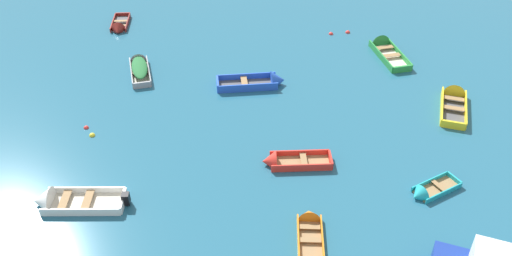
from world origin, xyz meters
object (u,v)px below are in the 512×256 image
Objects in this scene: rowboat_maroon_far_left at (119,28)px; mooring_buoy_midfield at (348,33)px; rowboat_red_distant_center at (283,161)px; rowboat_grey_midfield_right at (139,66)px; rowboat_orange_near_left at (310,226)px; mooring_buoy_outer_edge at (92,136)px; mooring_buoy_near_foreground at (86,128)px; rowboat_turquoise_back_row_left at (426,193)px; mooring_buoy_far_field at (331,34)px; rowboat_green_near_camera at (383,47)px; rowboat_yellow_cluster_outer at (454,98)px; rowboat_white_far_back at (61,201)px; rowboat_blue_foreground_center at (264,82)px.

rowboat_maroon_far_left reaches higher than mooring_buoy_midfield.
rowboat_red_distant_center reaches higher than mooring_buoy_midfield.
rowboat_grey_midfield_right reaches higher than mooring_buoy_midfield.
mooring_buoy_outer_edge is at bearing 155.08° from rowboat_orange_near_left.
rowboat_orange_near_left is 10.09× the size of mooring_buoy_outer_edge.
mooring_buoy_near_foreground is (-11.42, 2.04, -0.19)m from rowboat_red_distant_center.
rowboat_maroon_far_left is at bearing 142.07° from rowboat_turquoise_back_row_left.
mooring_buoy_near_foreground is at bearing 168.92° from rowboat_turquoise_back_row_left.
mooring_buoy_far_field is (1.17, 19.47, -0.15)m from rowboat_orange_near_left.
mooring_buoy_midfield is at bearing 75.91° from rowboat_red_distant_center.
rowboat_red_distant_center is at bearing 108.73° from rowboat_orange_near_left.
rowboat_green_near_camera is 14.27× the size of mooring_buoy_far_field.
rowboat_grey_midfield_right reaches higher than mooring_buoy_near_foreground.
rowboat_orange_near_left is 19.98m from mooring_buoy_midfield.
rowboat_orange_near_left is at bearing -127.06° from rowboat_yellow_cluster_outer.
rowboat_orange_near_left is (11.92, -0.31, -0.06)m from rowboat_white_far_back.
rowboat_blue_foreground_center is 11.20m from mooring_buoy_near_foreground.
mooring_buoy_near_foreground is (-21.42, -4.91, -0.21)m from rowboat_yellow_cluster_outer.
mooring_buoy_far_field is (-3.61, 2.00, -0.21)m from rowboat_green_near_camera.
rowboat_turquoise_back_row_left is at bearing -108.82° from rowboat_yellow_cluster_outer.
rowboat_white_far_back is at bearing -124.36° from mooring_buoy_far_field.
rowboat_orange_near_left is at bearing -93.43° from mooring_buoy_far_field.
rowboat_red_distant_center is 0.80× the size of rowboat_green_near_camera.
rowboat_orange_near_left is at bearing -96.95° from mooring_buoy_midfield.
rowboat_blue_foreground_center is at bearing -145.32° from rowboat_green_near_camera.
mooring_buoy_midfield is at bearing 100.62° from rowboat_turquoise_back_row_left.
mooring_buoy_near_foreground is at bearing -167.08° from rowboat_yellow_cluster_outer.
rowboat_blue_foreground_center is 0.95× the size of rowboat_green_near_camera.
rowboat_grey_midfield_right is at bearing -164.66° from rowboat_green_near_camera.
rowboat_yellow_cluster_outer reaches higher than rowboat_red_distant_center.
rowboat_green_near_camera is 1.43× the size of rowboat_orange_near_left.
rowboat_maroon_far_left reaches higher than mooring_buoy_outer_edge.
rowboat_maroon_far_left is 0.70× the size of rowboat_green_near_camera.
rowboat_yellow_cluster_outer is (23.26, -7.32, 0.06)m from rowboat_maroon_far_left.
rowboat_red_distant_center reaches higher than rowboat_maroon_far_left.
rowboat_red_distant_center is 19.48m from rowboat_maroon_far_left.
rowboat_red_distant_center is 1.34× the size of rowboat_turquoise_back_row_left.
rowboat_maroon_far_left is 9.99× the size of mooring_buoy_far_field.
rowboat_yellow_cluster_outer is at bearing -54.42° from mooring_buoy_midfield.
rowboat_turquoise_back_row_left is (17.19, -10.23, -0.19)m from rowboat_grey_midfield_right.
rowboat_green_near_camera is 1.17× the size of rowboat_grey_midfield_right.
rowboat_grey_midfield_right is at bearing 149.25° from rowboat_turquoise_back_row_left.
rowboat_yellow_cluster_outer is at bearing 52.94° from rowboat_orange_near_left.
rowboat_white_far_back is 1.04× the size of rowboat_blue_foreground_center.
rowboat_white_far_back reaches higher than rowboat_red_distant_center.
rowboat_maroon_far_left is at bearing 128.36° from rowboat_orange_near_left.
rowboat_red_distant_center reaches higher than rowboat_orange_near_left.
rowboat_green_near_camera is (19.51, -1.15, 0.05)m from rowboat_maroon_far_left.
rowboat_green_near_camera reaches higher than mooring_buoy_near_foreground.
mooring_buoy_outer_edge is at bearing -145.61° from rowboat_blue_foreground_center.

